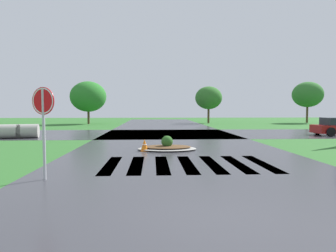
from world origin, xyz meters
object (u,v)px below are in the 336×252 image
at_px(drainage_pipe_stack, 19,131).
at_px(traffic_cone, 145,145).
at_px(median_island, 167,147).
at_px(stop_sign, 43,111).

xyz_separation_m(drainage_pipe_stack, traffic_cone, (8.54, -6.61, -0.20)).
bearing_deg(median_island, drainage_pipe_stack, 147.11).
xyz_separation_m(stop_sign, drainage_pipe_stack, (-5.91, 12.13, -1.45)).
relative_size(stop_sign, median_island, 0.91).
xyz_separation_m(stop_sign, median_island, (3.70, 5.91, -1.78)).
bearing_deg(traffic_cone, median_island, 19.93).
height_order(drainage_pipe_stack, traffic_cone, drainage_pipe_stack).
xyz_separation_m(stop_sign, traffic_cone, (2.63, 5.53, -1.64)).
height_order(stop_sign, drainage_pipe_stack, stop_sign).
bearing_deg(median_island, traffic_cone, -160.07).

